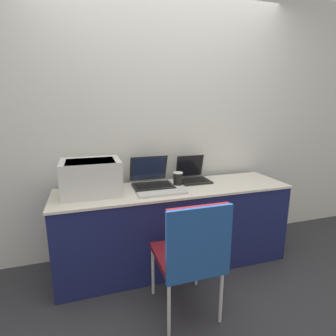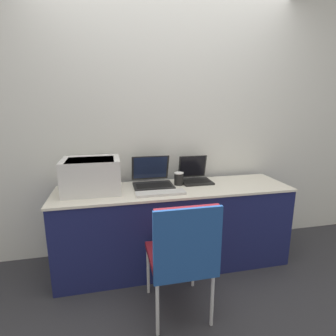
{
  "view_description": "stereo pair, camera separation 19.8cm",
  "coord_description": "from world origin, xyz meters",
  "px_view_note": "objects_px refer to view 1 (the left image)",
  "views": [
    {
      "loc": [
        -0.74,
        -1.87,
        1.47
      ],
      "look_at": [
        -0.05,
        0.3,
        0.93
      ],
      "focal_mm": 28.0,
      "sensor_mm": 36.0,
      "label": 1
    },
    {
      "loc": [
        -0.55,
        -1.92,
        1.47
      ],
      "look_at": [
        -0.05,
        0.3,
        0.93
      ],
      "focal_mm": 28.0,
      "sensor_mm": 36.0,
      "label": 2
    }
  ],
  "objects_px": {
    "printer": "(91,176)",
    "chair": "(192,250)",
    "laptop_right": "(193,175)",
    "external_keyboard": "(163,193)",
    "laptop_left": "(152,179)",
    "coffee_cup": "(178,178)"
  },
  "relations": [
    {
      "from": "laptop_left",
      "to": "laptop_right",
      "type": "relative_size",
      "value": 1.25
    },
    {
      "from": "printer",
      "to": "external_keyboard",
      "type": "xyz_separation_m",
      "value": [
        0.56,
        -0.2,
        -0.15
      ]
    },
    {
      "from": "laptop_right",
      "to": "external_keyboard",
      "type": "xyz_separation_m",
      "value": [
        -0.41,
        -0.31,
        -0.04
      ]
    },
    {
      "from": "laptop_right",
      "to": "chair",
      "type": "height_order",
      "value": "laptop_right"
    },
    {
      "from": "laptop_left",
      "to": "chair",
      "type": "height_order",
      "value": "laptop_left"
    },
    {
      "from": "printer",
      "to": "chair",
      "type": "height_order",
      "value": "printer"
    },
    {
      "from": "printer",
      "to": "chair",
      "type": "relative_size",
      "value": 0.54
    },
    {
      "from": "laptop_right",
      "to": "laptop_left",
      "type": "bearing_deg",
      "value": -175.83
    },
    {
      "from": "laptop_right",
      "to": "printer",
      "type": "bearing_deg",
      "value": -173.37
    },
    {
      "from": "external_keyboard",
      "to": "chair",
      "type": "xyz_separation_m",
      "value": [
        0.04,
        -0.55,
        -0.22
      ]
    },
    {
      "from": "printer",
      "to": "laptop_left",
      "type": "height_order",
      "value": "printer"
    },
    {
      "from": "laptop_left",
      "to": "coffee_cup",
      "type": "relative_size",
      "value": 3.05
    },
    {
      "from": "printer",
      "to": "laptop_right",
      "type": "xyz_separation_m",
      "value": [
        0.97,
        0.11,
        -0.1
      ]
    },
    {
      "from": "external_keyboard",
      "to": "chair",
      "type": "height_order",
      "value": "chair"
    },
    {
      "from": "external_keyboard",
      "to": "chair",
      "type": "distance_m",
      "value": 0.6
    },
    {
      "from": "external_keyboard",
      "to": "laptop_left",
      "type": "bearing_deg",
      "value": 94.98
    },
    {
      "from": "laptop_right",
      "to": "external_keyboard",
      "type": "height_order",
      "value": "laptop_right"
    },
    {
      "from": "printer",
      "to": "laptop_right",
      "type": "distance_m",
      "value": 0.98
    },
    {
      "from": "printer",
      "to": "coffee_cup",
      "type": "distance_m",
      "value": 0.79
    },
    {
      "from": "laptop_right",
      "to": "coffee_cup",
      "type": "bearing_deg",
      "value": -156.6
    },
    {
      "from": "laptop_left",
      "to": "chair",
      "type": "bearing_deg",
      "value": -85.57
    },
    {
      "from": "laptop_left",
      "to": "external_keyboard",
      "type": "xyz_separation_m",
      "value": [
        0.02,
        -0.28,
        -0.05
      ]
    }
  ]
}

